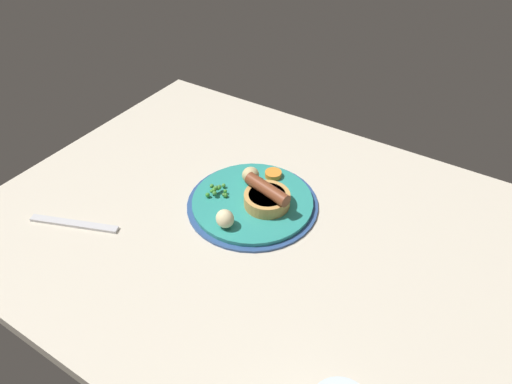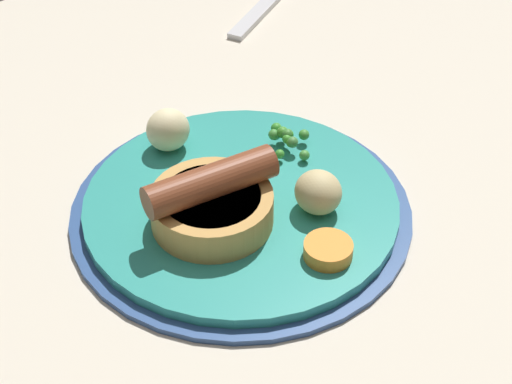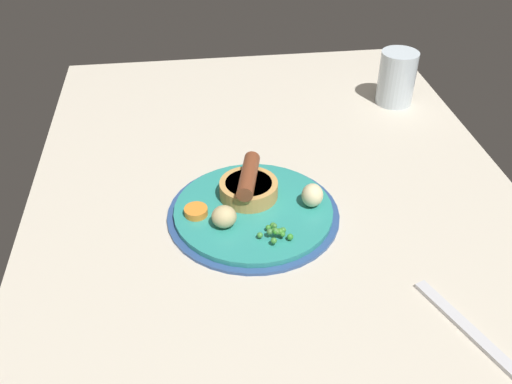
% 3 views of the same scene
% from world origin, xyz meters
% --- Properties ---
extents(dining_table, '(1.10, 0.80, 0.03)m').
position_xyz_m(dining_table, '(0.00, 0.00, 0.01)').
color(dining_table, beige).
rests_on(dining_table, ground).
extents(dinner_plate, '(0.27, 0.27, 0.01)m').
position_xyz_m(dinner_plate, '(-0.06, 0.04, 0.04)').
color(dinner_plate, '#2D4C84').
rests_on(dinner_plate, dining_table).
extents(sausage_pudding, '(0.10, 0.09, 0.05)m').
position_xyz_m(sausage_pudding, '(-0.03, 0.05, 0.06)').
color(sausage_pudding, tan).
rests_on(sausage_pudding, dinner_plate).
extents(pea_pile, '(0.05, 0.05, 0.02)m').
position_xyz_m(pea_pile, '(-0.13, 0.02, 0.05)').
color(pea_pile, '#408332').
rests_on(pea_pile, dinner_plate).
extents(potato_chunk_0, '(0.04, 0.04, 0.03)m').
position_xyz_m(potato_chunk_0, '(-0.09, 0.09, 0.06)').
color(potato_chunk_0, '#CCB77F').
rests_on(potato_chunk_0, dinner_plate).
extents(potato_chunk_2, '(0.04, 0.04, 0.04)m').
position_xyz_m(potato_chunk_2, '(-0.06, -0.05, 0.06)').
color(potato_chunk_2, beige).
rests_on(potato_chunk_2, dinner_plate).
extents(carrot_slice_1, '(0.04, 0.04, 0.01)m').
position_xyz_m(carrot_slice_1, '(-0.06, 0.13, 0.05)').
color(carrot_slice_1, orange).
rests_on(carrot_slice_1, dinner_plate).
extents(fork, '(0.17, 0.08, 0.01)m').
position_xyz_m(fork, '(-0.32, -0.19, 0.03)').
color(fork, silver).
rests_on(fork, dining_table).
extents(drinking_glass, '(0.07, 0.07, 0.11)m').
position_xyz_m(drinking_glass, '(0.28, -0.29, 0.08)').
color(drinking_glass, silver).
rests_on(drinking_glass, dining_table).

